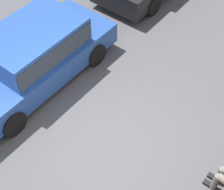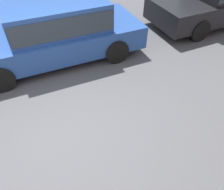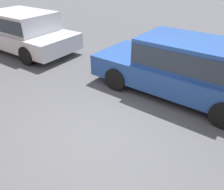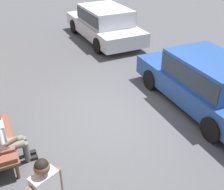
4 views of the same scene
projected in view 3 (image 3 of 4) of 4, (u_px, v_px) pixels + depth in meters
name	position (u px, v px, depth m)	size (l,w,h in m)	color
ground_plane	(105.00, 135.00, 4.33)	(60.00, 60.00, 0.00)	#4C4C4F
parked_car_mid	(183.00, 65.00, 5.34)	(4.36, 1.85, 1.43)	#23478E
parked_car_far	(22.00, 30.00, 8.20)	(4.63, 2.03, 1.44)	silver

